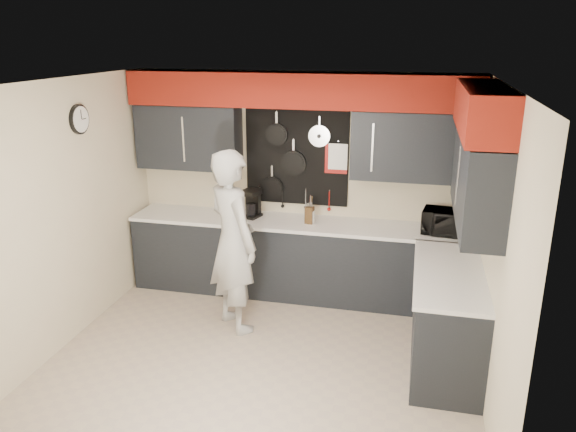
% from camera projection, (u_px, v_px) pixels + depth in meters
% --- Properties ---
extents(ground, '(4.00, 4.00, 0.00)m').
position_uv_depth(ground, '(263.00, 357.00, 5.45)').
color(ground, tan).
rests_on(ground, ground).
extents(back_wall_assembly, '(4.00, 0.36, 2.60)m').
position_uv_depth(back_wall_assembly, '(299.00, 125.00, 6.31)').
color(back_wall_assembly, beige).
rests_on(back_wall_assembly, ground).
extents(right_wall_assembly, '(0.36, 3.50, 2.60)m').
position_uv_depth(right_wall_assembly, '(481.00, 165.00, 4.70)').
color(right_wall_assembly, beige).
rests_on(right_wall_assembly, ground).
extents(left_wall_assembly, '(0.05, 3.50, 2.60)m').
position_uv_depth(left_wall_assembly, '(65.00, 211.00, 5.49)').
color(left_wall_assembly, beige).
rests_on(left_wall_assembly, ground).
extents(base_cabinets, '(3.95, 2.20, 0.92)m').
position_uv_depth(base_cabinets, '(332.00, 272.00, 6.25)').
color(base_cabinets, black).
rests_on(base_cabinets, ground).
extents(microwave, '(0.52, 0.39, 0.27)m').
position_uv_depth(microwave, '(445.00, 222.00, 6.06)').
color(microwave, black).
rests_on(microwave, base_cabinets).
extents(knife_block, '(0.10, 0.10, 0.20)m').
position_uv_depth(knife_block, '(309.00, 215.00, 6.41)').
color(knife_block, '#3D2513').
rests_on(knife_block, base_cabinets).
extents(utensil_crock, '(0.11, 0.11, 0.15)m').
position_uv_depth(utensil_crock, '(310.00, 217.00, 6.43)').
color(utensil_crock, silver).
rests_on(utensil_crock, base_cabinets).
extents(coffee_maker, '(0.24, 0.27, 0.33)m').
position_uv_depth(coffee_maker, '(252.00, 202.00, 6.63)').
color(coffee_maker, black).
rests_on(coffee_maker, base_cabinets).
extents(person, '(0.83, 0.81, 1.92)m').
position_uv_depth(person, '(233.00, 242.00, 5.75)').
color(person, '#A8A8A6').
rests_on(person, ground).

